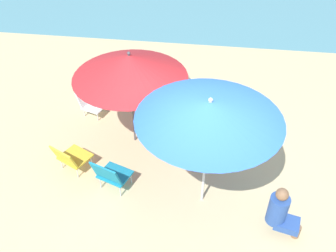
{
  "coord_description": "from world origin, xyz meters",
  "views": [
    {
      "loc": [
        -0.14,
        -3.97,
        4.85
      ],
      "look_at": [
        -0.84,
        1.05,
        0.7
      ],
      "focal_mm": 39.47,
      "sensor_mm": 36.0,
      "label": 1
    }
  ],
  "objects_px": {
    "person_b": "(185,94)",
    "umbrella_red": "(130,66)",
    "umbrella_blue": "(210,110)",
    "beach_chair_c": "(91,101)",
    "beach_chair_b": "(70,157)",
    "person_a": "(195,108)",
    "beach_chair_a": "(140,89)",
    "person_c": "(281,212)",
    "beach_chair_d": "(111,174)"
  },
  "relations": [
    {
      "from": "person_b",
      "to": "beach_chair_a",
      "type": "bearing_deg",
      "value": -117.18
    },
    {
      "from": "umbrella_blue",
      "to": "beach_chair_d",
      "type": "relative_size",
      "value": 2.93
    },
    {
      "from": "beach_chair_c",
      "to": "person_c",
      "type": "relative_size",
      "value": 0.72
    },
    {
      "from": "beach_chair_b",
      "to": "person_b",
      "type": "height_order",
      "value": "person_b"
    },
    {
      "from": "umbrella_blue",
      "to": "beach_chair_c",
      "type": "distance_m",
      "value": 3.62
    },
    {
      "from": "beach_chair_a",
      "to": "beach_chair_d",
      "type": "height_order",
      "value": "beach_chair_d"
    },
    {
      "from": "beach_chair_a",
      "to": "person_a",
      "type": "distance_m",
      "value": 1.55
    },
    {
      "from": "beach_chair_d",
      "to": "person_a",
      "type": "xyz_separation_m",
      "value": [
        1.25,
        1.86,
        0.11
      ]
    },
    {
      "from": "person_b",
      "to": "person_a",
      "type": "bearing_deg",
      "value": 13.16
    },
    {
      "from": "umbrella_red",
      "to": "beach_chair_a",
      "type": "xyz_separation_m",
      "value": [
        -0.15,
        1.37,
        -1.38
      ]
    },
    {
      "from": "beach_chair_a",
      "to": "beach_chair_b",
      "type": "height_order",
      "value": "beach_chair_b"
    },
    {
      "from": "beach_chair_a",
      "to": "beach_chair_b",
      "type": "xyz_separation_m",
      "value": [
        -0.78,
        -2.34,
        0.04
      ]
    },
    {
      "from": "beach_chair_a",
      "to": "beach_chair_c",
      "type": "relative_size",
      "value": 0.96
    },
    {
      "from": "umbrella_red",
      "to": "beach_chair_c",
      "type": "xyz_separation_m",
      "value": [
        -1.1,
        0.77,
        -1.37
      ]
    },
    {
      "from": "beach_chair_a",
      "to": "beach_chair_d",
      "type": "bearing_deg",
      "value": -5.13
    },
    {
      "from": "person_a",
      "to": "person_c",
      "type": "distance_m",
      "value": 2.73
    },
    {
      "from": "beach_chair_b",
      "to": "umbrella_red",
      "type": "bearing_deg",
      "value": -17.79
    },
    {
      "from": "beach_chair_b",
      "to": "beach_chair_c",
      "type": "relative_size",
      "value": 1.07
    },
    {
      "from": "beach_chair_a",
      "to": "person_b",
      "type": "distance_m",
      "value": 1.07
    },
    {
      "from": "umbrella_blue",
      "to": "beach_chair_b",
      "type": "bearing_deg",
      "value": 171.41
    },
    {
      "from": "beach_chair_d",
      "to": "umbrella_blue",
      "type": "bearing_deg",
      "value": -70.12
    },
    {
      "from": "person_b",
      "to": "umbrella_red",
      "type": "bearing_deg",
      "value": -50.75
    },
    {
      "from": "person_a",
      "to": "person_c",
      "type": "relative_size",
      "value": 1.06
    },
    {
      "from": "beach_chair_d",
      "to": "person_c",
      "type": "height_order",
      "value": "person_c"
    },
    {
      "from": "beach_chair_b",
      "to": "person_a",
      "type": "relative_size",
      "value": 0.72
    },
    {
      "from": "beach_chair_c",
      "to": "beach_chair_d",
      "type": "height_order",
      "value": "beach_chair_d"
    },
    {
      "from": "umbrella_blue",
      "to": "umbrella_red",
      "type": "distance_m",
      "value": 1.95
    },
    {
      "from": "person_c",
      "to": "umbrella_blue",
      "type": "bearing_deg",
      "value": 172.18
    },
    {
      "from": "umbrella_blue",
      "to": "beach_chair_b",
      "type": "distance_m",
      "value": 2.82
    },
    {
      "from": "beach_chair_a",
      "to": "person_a",
      "type": "height_order",
      "value": "person_a"
    },
    {
      "from": "beach_chair_b",
      "to": "beach_chair_d",
      "type": "bearing_deg",
      "value": -86.91
    },
    {
      "from": "beach_chair_c",
      "to": "beach_chair_b",
      "type": "bearing_deg",
      "value": -66.03
    },
    {
      "from": "umbrella_red",
      "to": "person_b",
      "type": "distance_m",
      "value": 1.86
    },
    {
      "from": "umbrella_blue",
      "to": "beach_chair_a",
      "type": "height_order",
      "value": "umbrella_blue"
    },
    {
      "from": "umbrella_blue",
      "to": "person_b",
      "type": "bearing_deg",
      "value": 102.61
    },
    {
      "from": "person_a",
      "to": "person_c",
      "type": "bearing_deg",
      "value": 44.43
    },
    {
      "from": "beach_chair_b",
      "to": "umbrella_blue",
      "type": "bearing_deg",
      "value": -72.37
    },
    {
      "from": "umbrella_blue",
      "to": "umbrella_red",
      "type": "xyz_separation_m",
      "value": [
        -1.41,
        1.33,
        -0.19
      ]
    },
    {
      "from": "beach_chair_b",
      "to": "beach_chair_a",
      "type": "bearing_deg",
      "value": 7.69
    },
    {
      "from": "umbrella_blue",
      "to": "beach_chair_b",
      "type": "xyz_separation_m",
      "value": [
        -2.35,
        0.35,
        -1.53
      ]
    },
    {
      "from": "umbrella_red",
      "to": "person_b",
      "type": "bearing_deg",
      "value": 51.67
    },
    {
      "from": "beach_chair_d",
      "to": "person_c",
      "type": "distance_m",
      "value": 2.73
    },
    {
      "from": "umbrella_red",
      "to": "person_a",
      "type": "bearing_deg",
      "value": 25.46
    },
    {
      "from": "beach_chair_d",
      "to": "person_b",
      "type": "distance_m",
      "value": 2.61
    },
    {
      "from": "beach_chair_d",
      "to": "person_a",
      "type": "height_order",
      "value": "person_a"
    },
    {
      "from": "beach_chair_b",
      "to": "person_c",
      "type": "distance_m",
      "value": 3.61
    },
    {
      "from": "umbrella_blue",
      "to": "person_b",
      "type": "height_order",
      "value": "umbrella_blue"
    },
    {
      "from": "beach_chair_a",
      "to": "person_a",
      "type": "xyz_separation_m",
      "value": [
        1.29,
        -0.83,
        0.2
      ]
    },
    {
      "from": "beach_chair_d",
      "to": "person_b",
      "type": "bearing_deg",
      "value": -2.1
    },
    {
      "from": "beach_chair_b",
      "to": "person_a",
      "type": "height_order",
      "value": "person_a"
    }
  ]
}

